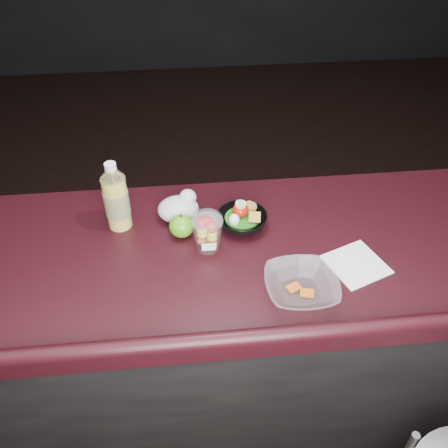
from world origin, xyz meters
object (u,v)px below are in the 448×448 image
Objects in this scene: lemonade_bottle at (116,201)px; fruit_cup at (207,231)px; takeout_bowl at (301,286)px; green_apple at (182,226)px; snack_bowl at (242,219)px.

lemonade_bottle is 0.31m from fruit_cup.
fruit_cup reaches higher than takeout_bowl.
green_apple is 0.41× the size of snack_bowl.
fruit_cup reaches higher than green_apple.
snack_bowl is 0.33m from takeout_bowl.
snack_bowl is 0.97× the size of takeout_bowl.
lemonade_bottle is 0.22m from green_apple.
lemonade_bottle is 1.73× the size of fruit_cup.
snack_bowl is at bearing -7.03° from lemonade_bottle.
snack_bowl reaches higher than green_apple.
green_apple is (0.20, -0.07, -0.06)m from lemonade_bottle.
takeout_bowl is at bearing -40.26° from fruit_cup.
fruit_cup is 0.33m from takeout_bowl.
lemonade_bottle is 2.89× the size of green_apple.
lemonade_bottle is at bearing 172.97° from snack_bowl.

